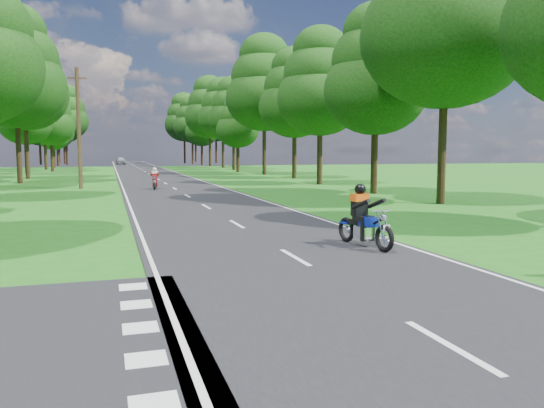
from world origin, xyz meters
name	(u,v)px	position (x,y,z in m)	size (l,w,h in m)	color
ground	(328,277)	(0.00, 0.00, 0.00)	(160.00, 160.00, 0.00)	#1B5714
main_road	(149,174)	(0.00, 50.00, 0.01)	(7.00, 140.00, 0.02)	black
road_markings	(149,174)	(-0.14, 48.13, 0.02)	(7.40, 140.00, 0.01)	silver
treeline	(153,106)	(1.43, 60.06, 8.25)	(40.00, 115.35, 14.78)	black
telegraph_pole	(79,128)	(-6.00, 28.00, 4.07)	(1.20, 0.26, 8.00)	#382616
rider_near_blue	(365,215)	(2.23, 2.80, 0.85)	(0.66, 1.99, 1.66)	#0E229B
rider_far_red	(155,178)	(-1.30, 25.90, 0.74)	(0.57, 1.72, 1.43)	maroon
distant_car	(121,161)	(-2.03, 92.72, 0.72)	(1.66, 4.14, 1.41)	#B3B6BB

